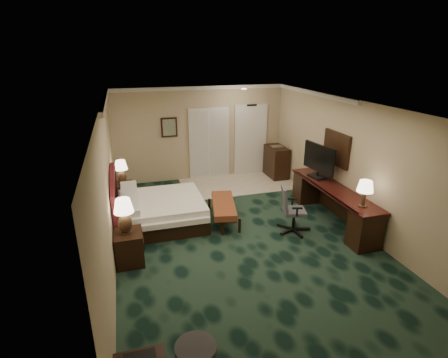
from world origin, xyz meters
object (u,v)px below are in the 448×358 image
object	(u,v)px
nightstand_far	(125,193)
nightstand_near	(129,248)
bed	(162,211)
desk	(332,205)
bed_bench	(224,212)
minibar	(276,162)
lamp_near	(124,216)
lamp_far	(121,172)
desk_chair	(294,209)
ottoman	(196,358)
tv	(319,161)

from	to	relation	value
nightstand_far	nightstand_near	bearing A→B (deg)	-89.38
bed	desk	xyz separation A→B (m)	(3.67, -0.98, 0.12)
nightstand_near	bed	bearing A→B (deg)	61.84
bed_bench	minibar	size ratio (longest dim) A/B	1.48
bed_bench	desk	xyz separation A→B (m)	(2.33, -0.67, 0.17)
lamp_near	desk	bearing A→B (deg)	5.26
lamp_far	bed_bench	distance (m)	2.76
lamp_far	desk_chair	xyz separation A→B (m)	(3.44, -2.48, -0.32)
nightstand_far	lamp_near	size ratio (longest dim) A/B	0.82
nightstand_far	lamp_far	xyz separation A→B (m)	(-0.02, -0.00, 0.57)
bed	ottoman	xyz separation A→B (m)	(-0.06, -3.97, -0.11)
lamp_far	ottoman	bearing A→B (deg)	-82.11
bed	nightstand_far	distance (m)	1.54
tv	bed_bench	bearing A→B (deg)	172.68
lamp_far	desk	distance (m)	5.04
bed_bench	minibar	bearing A→B (deg)	57.57
lamp_far	tv	world-z (taller)	tv
desk_chair	bed_bench	bearing A→B (deg)	162.24
desk	minibar	world-z (taller)	minibar
ottoman	nightstand_near	bearing A→B (deg)	104.85
bed_bench	tv	distance (m)	2.51
nightstand_near	lamp_near	size ratio (longest dim) A/B	0.94
nightstand_far	lamp_far	distance (m)	0.57
bed	lamp_far	size ratio (longest dim) A/B	3.05
nightstand_far	minibar	distance (m)	4.54
nightstand_far	lamp_far	size ratio (longest dim) A/B	0.90
bed	desk_chair	distance (m)	2.89
ottoman	minibar	xyz separation A→B (m)	(3.76, 6.09, 0.28)
nightstand_near	desk_chair	xyz separation A→B (m)	(3.39, 0.24, 0.20)
bed	lamp_far	distance (m)	1.65
bed	desk_chair	bearing A→B (deg)	-23.53
lamp_near	minibar	world-z (taller)	lamp_near
lamp_far	tv	size ratio (longest dim) A/B	0.58
lamp_near	lamp_far	world-z (taller)	lamp_near
lamp_near	ottoman	distance (m)	2.78
nightstand_near	nightstand_far	size ratio (longest dim) A/B	1.14
bed	desk_chair	xyz separation A→B (m)	(2.65, -1.15, 0.22)
nightstand_far	desk_chair	bearing A→B (deg)	-36.01
bed	ottoman	distance (m)	3.97
nightstand_near	desk	bearing A→B (deg)	5.39
lamp_near	minibar	size ratio (longest dim) A/B	0.70
lamp_far	tv	xyz separation A→B (m)	(4.44, -1.62, 0.38)
ottoman	desk	distance (m)	4.79
nightstand_far	minibar	world-z (taller)	minibar
nightstand_near	bed_bench	xyz separation A→B (m)	(2.08, 1.09, -0.07)
minibar	desk_chair	bearing A→B (deg)	-107.82
ottoman	desk	xyz separation A→B (m)	(3.73, 2.99, 0.22)
nightstand_far	ottoman	bearing A→B (deg)	-82.35
lamp_near	lamp_far	size ratio (longest dim) A/B	1.09
nightstand_near	desk	xyz separation A→B (m)	(4.41, 0.42, 0.10)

